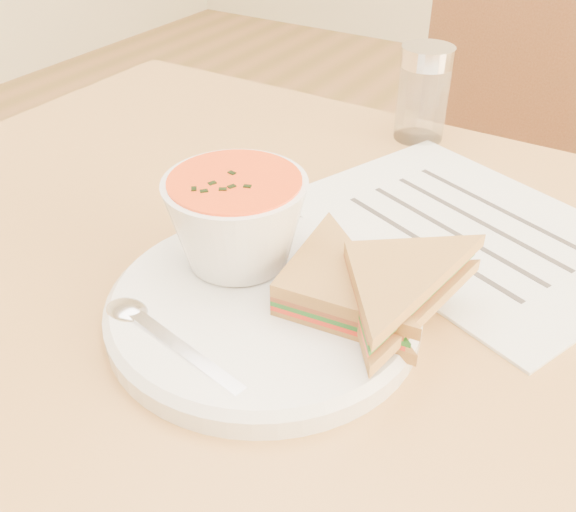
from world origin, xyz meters
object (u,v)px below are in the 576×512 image
Objects in this scene: chair_far at (448,230)px; plate at (264,308)px; soup_bowl at (237,225)px; dining_table at (307,509)px; condiment_shaker at (423,94)px.

plate is (0.05, -0.68, 0.32)m from chair_far.
dining_table is at bearing 53.32° from soup_bowl.
condiment_shaker is (-0.03, 0.38, 0.05)m from plate.
condiment_shaker is (0.02, -0.30, 0.37)m from chair_far.
plate is 2.15× the size of soup_bowl.
dining_table is at bearing -85.48° from condiment_shaker.
condiment_shaker reaches higher than dining_table.
soup_bowl is 0.35m from condiment_shaker.
chair_far reaches higher than plate.
soup_bowl is at bearing -126.68° from dining_table.
plate is 0.38m from condiment_shaker.
dining_table is 8.66× the size of soup_bowl.
soup_bowl is at bearing 103.29° from chair_far.
chair_far is at bearing 94.64° from dining_table.
plate is at bearing -86.17° from condiment_shaker.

